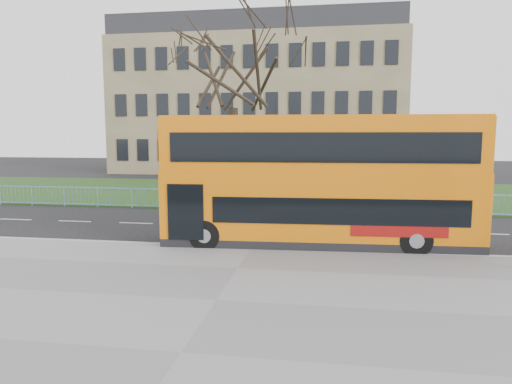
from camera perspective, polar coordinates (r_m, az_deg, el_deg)
ground at (r=17.39m, az=0.33°, el=-6.04°), size 120.00×120.00×0.00m
pavement at (r=11.01m, az=-4.99°, el=-13.59°), size 80.00×10.50×0.12m
kerb at (r=15.88m, az=-0.49°, el=-7.04°), size 80.00×0.20×0.14m
grass_verge at (r=31.40m, az=4.17°, el=-0.10°), size 80.00×15.40×0.08m
guard_railing at (r=23.73m, az=2.68°, el=-1.16°), size 40.00×0.12×1.10m
bare_tree at (r=27.44m, az=-2.86°, el=12.63°), size 9.14×9.14×13.06m
civic_building at (r=52.38m, az=0.56°, el=10.40°), size 30.00×15.00×14.00m
yellow_bus at (r=16.31m, az=7.82°, el=1.73°), size 10.97×3.09×4.55m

